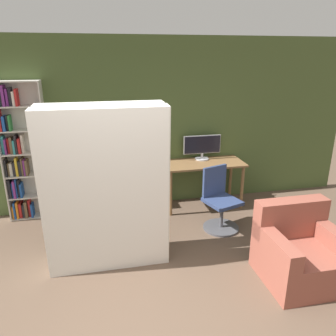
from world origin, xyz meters
TOP-DOWN VIEW (x-y plane):
  - wall_back at (0.00, 2.85)m, footprint 8.00×0.06m
  - desk at (1.36, 2.52)m, footprint 1.31×0.61m
  - monitor at (1.39, 2.69)m, footprint 0.63×0.23m
  - office_chair at (1.37, 1.75)m, footprint 0.56×0.56m
  - bookshelf at (-1.42, 2.72)m, footprint 0.65×0.25m
  - mattress_near at (-0.23, 1.10)m, footprint 1.39×0.29m
  - mattress_far at (-0.23, 1.38)m, footprint 1.39×0.25m
  - armchair at (1.84, 0.48)m, footprint 0.85×0.80m

SIDE VIEW (x-z plane):
  - armchair at x=1.84m, z-range -0.11..0.74m
  - office_chair at x=1.37m, z-range -0.09..0.82m
  - desk at x=1.36m, z-range 0.28..1.04m
  - mattress_far at x=-0.23m, z-range 0.00..1.92m
  - mattress_near at x=-0.23m, z-range 0.00..1.92m
  - monitor at x=1.39m, z-range 0.78..1.19m
  - bookshelf at x=-1.42m, z-range -0.02..2.06m
  - wall_back at x=0.00m, z-range 0.00..2.70m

